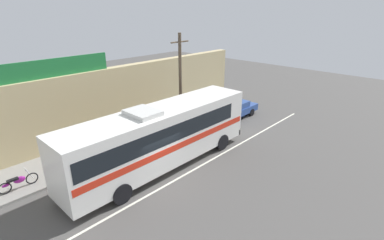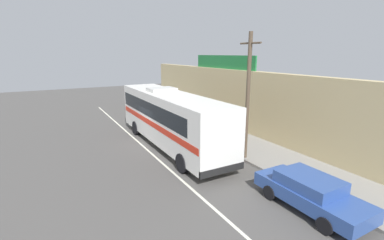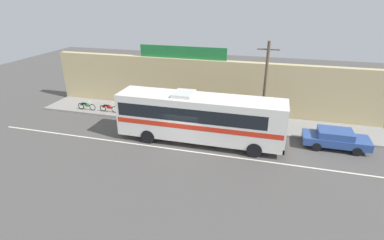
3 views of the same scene
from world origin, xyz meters
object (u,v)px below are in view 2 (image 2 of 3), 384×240
(motorcycle_red, at_px, (174,113))
(pedestrian_far_left, at_px, (202,116))
(utility_pole, at_px, (248,95))
(motorcycle_black, at_px, (152,105))
(parked_car, at_px, (310,192))
(motorcycle_purple, at_px, (161,108))
(intercity_bus, at_px, (169,116))

(motorcycle_red, relative_size, pedestrian_far_left, 1.14)
(utility_pole, height_order, motorcycle_red, utility_pole)
(motorcycle_red, height_order, motorcycle_black, same)
(parked_car, distance_m, utility_pole, 6.19)
(parked_car, xyz_separation_m, motorcycle_red, (-16.26, 1.72, -0.17))
(motorcycle_purple, xyz_separation_m, pedestrian_far_left, (7.00, 0.67, 0.53))
(utility_pole, bearing_deg, intercity_bus, -147.25)
(motorcycle_black, relative_size, motorcycle_purple, 1.01)
(intercity_bus, height_order, parked_car, intercity_bus)
(parked_car, bearing_deg, motorcycle_purple, 175.13)
(motorcycle_black, height_order, motorcycle_purple, same)
(parked_car, relative_size, motorcycle_purple, 2.46)
(intercity_bus, bearing_deg, utility_pole, 32.75)
(motorcycle_purple, bearing_deg, motorcycle_red, 1.98)
(motorcycle_red, bearing_deg, motorcycle_black, -178.22)
(motorcycle_black, bearing_deg, parked_car, -4.19)
(intercity_bus, xyz_separation_m, parked_car, (9.66, 1.70, -1.33))
(intercity_bus, distance_m, parked_car, 9.90)
(intercity_bus, height_order, motorcycle_purple, intercity_bus)
(intercity_bus, xyz_separation_m, motorcycle_black, (-11.69, 3.26, -1.50))
(utility_pole, distance_m, motorcycle_red, 11.46)
(utility_pole, height_order, motorcycle_purple, utility_pole)
(parked_car, distance_m, motorcycle_black, 21.41)
(motorcycle_red, bearing_deg, pedestrian_far_left, 7.80)
(motorcycle_red, distance_m, motorcycle_purple, 2.82)
(intercity_bus, height_order, pedestrian_far_left, intercity_bus)
(motorcycle_purple, bearing_deg, pedestrian_far_left, 5.46)
(intercity_bus, height_order, motorcycle_red, intercity_bus)
(parked_car, distance_m, pedestrian_far_left, 12.30)
(parked_car, bearing_deg, motorcycle_red, 173.94)
(pedestrian_far_left, bearing_deg, intercity_bus, -58.85)
(utility_pole, distance_m, pedestrian_far_left, 7.41)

